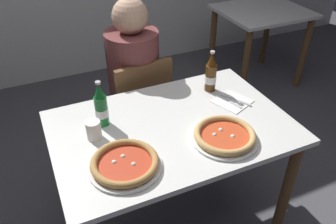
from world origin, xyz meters
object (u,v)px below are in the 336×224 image
(diner_seated, at_px, (135,90))
(pizza_margherita_near, at_px, (125,163))
(paper_cup, at_px, (94,130))
(pizza_marinara_far, at_px, (225,136))
(napkin_with_cutlery, at_px, (232,101))
(beer_bottle_center, at_px, (101,107))
(chair_behind_table, at_px, (139,106))
(beer_bottle_left, at_px, (211,74))
(dining_table_main, at_px, (172,142))
(dining_table_background, at_px, (260,26))

(diner_seated, height_order, pizza_margherita_near, diner_seated)
(paper_cup, bearing_deg, pizza_margherita_near, -74.34)
(diner_seated, bearing_deg, pizza_marinara_far, -79.68)
(diner_seated, bearing_deg, napkin_with_cutlery, -58.10)
(beer_bottle_center, bearing_deg, napkin_with_cutlery, -7.55)
(napkin_with_cutlery, bearing_deg, chair_behind_table, 123.75)
(napkin_with_cutlery, bearing_deg, pizza_margherita_near, -160.67)
(napkin_with_cutlery, relative_size, paper_cup, 2.47)
(beer_bottle_left, distance_m, beer_bottle_center, 0.66)
(pizza_margherita_near, xyz_separation_m, beer_bottle_center, (-0.00, 0.34, 0.08))
(pizza_marinara_far, distance_m, napkin_with_cutlery, 0.34)
(diner_seated, distance_m, beer_bottle_center, 0.67)
(beer_bottle_left, bearing_deg, beer_bottle_center, -174.19)
(beer_bottle_center, xyz_separation_m, napkin_with_cutlery, (0.71, -0.09, -0.10))
(pizza_marinara_far, distance_m, paper_cup, 0.62)
(dining_table_main, relative_size, beer_bottle_center, 4.86)
(beer_bottle_left, bearing_deg, dining_table_main, -147.27)
(pizza_marinara_far, height_order, beer_bottle_left, beer_bottle_left)
(dining_table_background, distance_m, beer_bottle_left, 1.60)
(diner_seated, distance_m, paper_cup, 0.75)
(pizza_marinara_far, bearing_deg, dining_table_background, 47.71)
(chair_behind_table, xyz_separation_m, napkin_with_cutlery, (0.37, -0.55, 0.27))
(pizza_margherita_near, xyz_separation_m, pizza_marinara_far, (0.49, -0.01, 0.00))
(pizza_margherita_near, relative_size, beer_bottle_center, 1.31)
(beer_bottle_center, distance_m, paper_cup, 0.13)
(diner_seated, distance_m, pizza_marinara_far, 0.90)
(chair_behind_table, height_order, napkin_with_cutlery, chair_behind_table)
(diner_seated, distance_m, pizza_margherita_near, 0.93)
(paper_cup, bearing_deg, chair_behind_table, 52.87)
(dining_table_main, xyz_separation_m, dining_table_background, (1.52, 1.27, -0.04))
(chair_behind_table, relative_size, pizza_marinara_far, 2.63)
(beer_bottle_left, bearing_deg, pizza_margherita_near, -148.03)
(napkin_with_cutlery, bearing_deg, dining_table_main, -171.29)
(chair_behind_table, height_order, dining_table_background, chair_behind_table)
(pizza_marinara_far, height_order, napkin_with_cutlery, pizza_marinara_far)
(dining_table_main, height_order, beer_bottle_center, beer_bottle_center)
(napkin_with_cutlery, xyz_separation_m, paper_cup, (-0.78, 0.00, 0.04))
(chair_behind_table, xyz_separation_m, dining_table_background, (1.49, 0.66, 0.11))
(chair_behind_table, relative_size, pizza_margherita_near, 2.62)
(chair_behind_table, bearing_deg, paper_cup, 47.91)
(chair_behind_table, relative_size, dining_table_background, 1.06)
(paper_cup, bearing_deg, beer_bottle_center, 53.80)
(beer_bottle_left, distance_m, paper_cup, 0.75)
(beer_bottle_left, xyz_separation_m, beer_bottle_center, (-0.66, -0.07, 0.00))
(napkin_with_cutlery, bearing_deg, beer_bottle_center, 172.45)
(dining_table_background, relative_size, pizza_marinara_far, 2.47)
(dining_table_main, distance_m, napkin_with_cutlery, 0.42)
(dining_table_main, distance_m, paper_cup, 0.42)
(dining_table_main, xyz_separation_m, napkin_with_cutlery, (0.40, 0.06, 0.12))
(diner_seated, height_order, dining_table_background, diner_seated)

